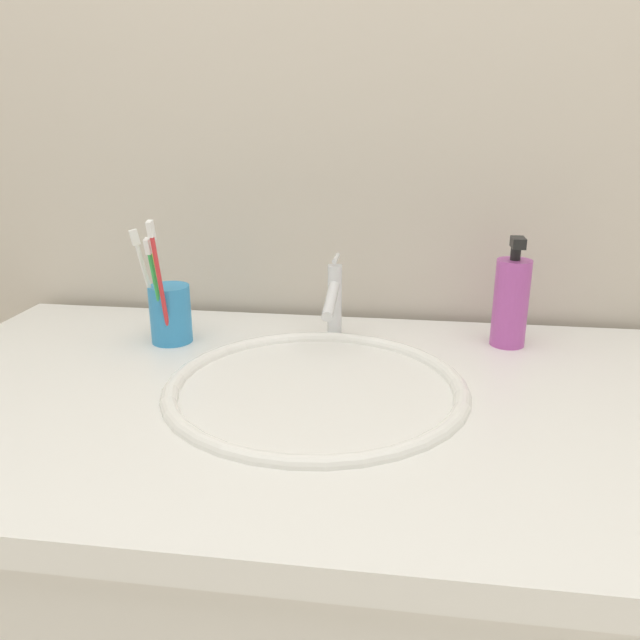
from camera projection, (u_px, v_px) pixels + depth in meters
name	position (u px, v px, depth m)	size (l,w,h in m)	color
tiled_wall_back	(345.00, 150.00, 1.11)	(2.41, 0.04, 2.40)	beige
sink_basin	(317.00, 418.00, 0.87)	(0.42, 0.42, 0.13)	white
faucet	(335.00, 299.00, 1.03)	(0.02, 0.14, 0.14)	silver
toothbrush_cup	(171.00, 314.00, 1.02)	(0.07, 0.07, 0.10)	#338CCC
toothbrush_white	(147.00, 279.00, 0.99)	(0.04, 0.03, 0.19)	white
toothbrush_green	(156.00, 285.00, 0.97)	(0.01, 0.06, 0.18)	green
toothbrush_red	(159.00, 278.00, 0.95)	(0.01, 0.06, 0.21)	red
toothbrush_yellow	(158.00, 278.00, 0.98)	(0.01, 0.04, 0.20)	yellow
soap_dispenser	(511.00, 301.00, 1.00)	(0.06, 0.06, 0.18)	#B24CA5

